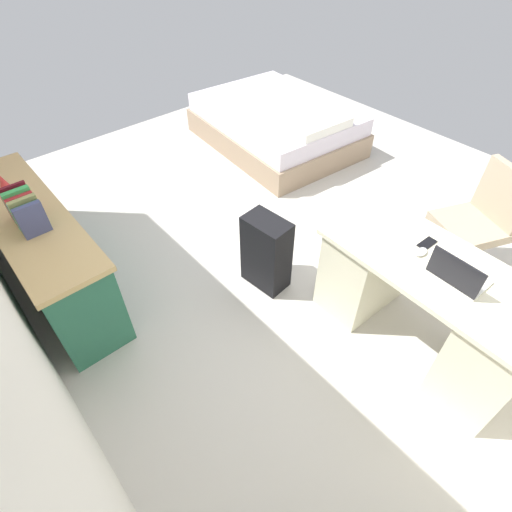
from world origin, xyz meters
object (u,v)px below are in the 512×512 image
Objects in this scene: bed at (276,125)px; computer_mouse at (421,252)px; figurine_small at (3,182)px; laptop at (457,275)px; credenza at (44,252)px; office_chair at (473,229)px; desk at (423,304)px; suitcase_black at (266,253)px; cell_phone_by_mouse at (427,243)px.

computer_mouse is (-2.62, 1.24, 0.52)m from bed.
laptop is at bearing -148.06° from figurine_small.
credenza is 2.71m from computer_mouse.
computer_mouse is (-0.02, 0.94, 0.34)m from office_chair.
bed is (2.77, -1.25, -0.15)m from desk.
office_chair is 0.47× the size of bed.
laptop is at bearing 105.48° from office_chair.
credenza is at bearing 52.78° from office_chair.
laptop reaches higher than suitcase_black.
computer_mouse is at bearing -139.73° from credenza.
suitcase_black is (-1.65, 1.66, 0.08)m from bed.
computer_mouse is at bearing 90.95° from office_chair.
desk is 3.04m from bed.
office_chair reaches higher than credenza.
computer_mouse reaches higher than cell_phone_by_mouse.
office_chair is at bearing 173.43° from bed.
laptop reaches higher than desk.
laptop is at bearing 152.56° from cell_phone_by_mouse.
desk is at bearing 99.45° from office_chair.
credenza is 2.76m from cell_phone_by_mouse.
office_chair reaches higher than bed.
desk is at bearing 146.63° from cell_phone_by_mouse.
bed is at bearing -50.75° from suitcase_black.
cell_phone_by_mouse is 3.04m from figurine_small.
credenza reaches higher than bed.
suitcase_black is 2.04m from figurine_small.
cell_phone_by_mouse is (-0.94, -0.53, 0.43)m from suitcase_black.
credenza is at bearing 44.47° from cell_phone_by_mouse.
office_chair is 0.89m from cell_phone_by_mouse.
computer_mouse reaches higher than desk.
figurine_small is at bearing 33.73° from desk.
computer_mouse is (-0.97, -0.42, 0.44)m from suitcase_black.
office_chair reaches higher than suitcase_black.
suitcase_black is at bearing 54.95° from office_chair.
cell_phone_by_mouse is at bearing 156.51° from bed.
bed is 3.14× the size of suitcase_black.
suitcase_black is 1.14m from computer_mouse.
office_chair is 1.47× the size of suitcase_black.
bed is at bearing -21.36° from cell_phone_by_mouse.
suitcase_black is at bearing 16.73° from laptop.
credenza is (2.19, 1.73, -0.01)m from desk.
desk is 4.61× the size of laptop.
credenza is 5.68× the size of laptop.
bed is 2.88m from cell_phone_by_mouse.
computer_mouse is (0.14, -0.01, 0.37)m from desk.
cell_phone_by_mouse is 1.24× the size of figurine_small.
office_chair is 3.63m from figurine_small.
suitcase_black is at bearing 134.94° from bed.
credenza reaches higher than suitcase_black.
cell_phone_by_mouse is (0.28, -0.16, -0.04)m from laptop.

